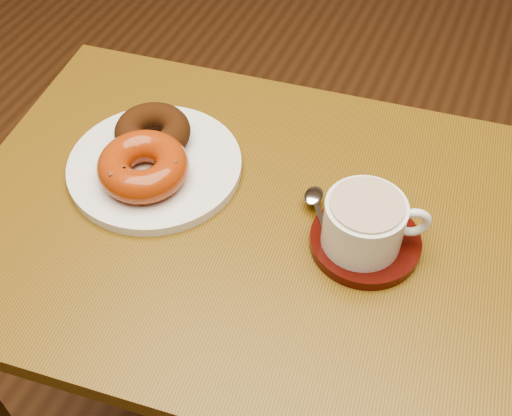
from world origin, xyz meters
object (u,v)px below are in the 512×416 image
at_px(donut_plate, 155,166).
at_px(coffee_cup, 365,223).
at_px(cafe_table, 243,264).
at_px(saucer, 365,241).

bearing_deg(donut_plate, coffee_cup, -3.69).
xyz_separation_m(cafe_table, donut_plate, (-0.14, 0.03, 0.12)).
height_order(cafe_table, donut_plate, donut_plate).
relative_size(cafe_table, saucer, 5.80).
relative_size(saucer, coffee_cup, 1.10).
bearing_deg(coffee_cup, cafe_table, 160.52).
relative_size(cafe_table, coffee_cup, 6.37).
distance_m(donut_plate, saucer, 0.31).
relative_size(cafe_table, donut_plate, 3.34).
xyz_separation_m(saucer, coffee_cup, (-0.00, -0.01, 0.04)).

